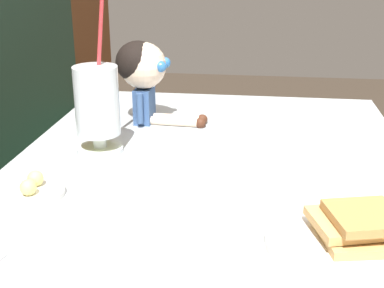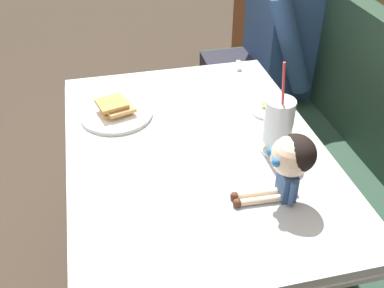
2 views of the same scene
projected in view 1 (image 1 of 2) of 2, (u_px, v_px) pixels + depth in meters
name	position (u px, v px, depth m)	size (l,w,h in m)	color
diner_table	(209.00, 258.00, 1.06)	(1.11, 0.81, 0.74)	#B2BCC1
toast_plate	(354.00, 237.00, 0.73)	(0.25, 0.25, 0.06)	white
milkshake_glass	(97.00, 106.00, 1.05)	(0.10, 0.10, 0.32)	silver
butter_saucer	(30.00, 190.00, 0.89)	(0.12, 0.12, 0.04)	white
seated_doll	(143.00, 70.00, 1.22)	(0.12, 0.22, 0.20)	#385689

